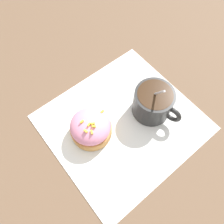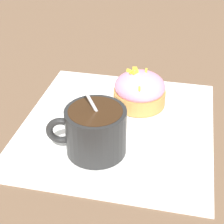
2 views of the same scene
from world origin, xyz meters
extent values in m
plane|color=brown|center=(0.00, 0.00, 0.00)|extent=(3.00, 3.00, 0.00)
cube|color=white|center=(0.00, 0.00, 0.00)|extent=(0.33, 0.31, 0.00)
cylinder|color=black|center=(-0.06, 0.01, 0.03)|extent=(0.08, 0.08, 0.06)
cylinder|color=#331E0F|center=(-0.06, 0.01, 0.06)|extent=(0.07, 0.07, 0.01)
torus|color=black|center=(-0.08, 0.05, 0.04)|extent=(0.02, 0.04, 0.04)
ellipsoid|color=silver|center=(-0.07, 0.03, 0.01)|extent=(0.02, 0.02, 0.01)
cylinder|color=silver|center=(-0.06, 0.00, 0.06)|extent=(0.01, 0.05, 0.08)
cylinder|color=#C18442|center=(0.06, -0.01, 0.01)|extent=(0.08, 0.08, 0.02)
ellipsoid|color=pink|center=(0.06, -0.01, 0.03)|extent=(0.08, 0.08, 0.04)
cube|color=yellow|center=(0.08, 0.00, 0.06)|extent=(0.01, 0.01, 0.00)
cube|color=yellow|center=(0.03, -0.02, 0.05)|extent=(0.01, 0.01, 0.00)
cube|color=yellow|center=(0.07, -0.01, 0.06)|extent=(0.01, 0.01, 0.00)
cube|color=yellow|center=(0.06, 0.00, 0.06)|extent=(0.01, 0.01, 0.00)
cube|color=yellow|center=(0.06, -0.01, 0.06)|extent=(0.01, 0.01, 0.00)
cube|color=yellow|center=(0.08, -0.02, 0.06)|extent=(0.01, 0.00, 0.00)
cube|color=yellow|center=(0.07, 0.01, 0.05)|extent=(0.00, 0.01, 0.00)
camera|label=1|loc=(0.11, 0.14, 0.41)|focal=35.00mm
camera|label=2|loc=(-0.42, -0.14, 0.32)|focal=60.00mm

